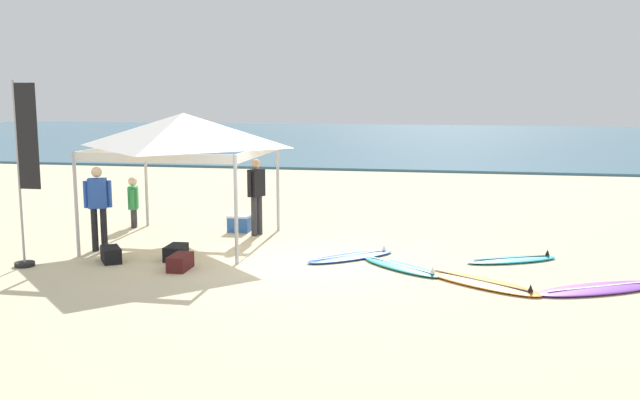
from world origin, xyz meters
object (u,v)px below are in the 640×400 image
at_px(surfboard_cyan, 512,259).
at_px(gear_bag_by_pole, 176,252).
at_px(person_black, 256,191).
at_px(person_green, 133,200).
at_px(surfboard_blue, 351,256).
at_px(gear_bag_near_tent, 111,255).
at_px(surfboard_teal, 402,267).
at_px(banner_flag, 25,182).
at_px(cooler_box, 239,223).
at_px(canopy_tent, 184,130).
at_px(surfboard_purple, 601,288).
at_px(gear_bag_on_sand, 180,262).
at_px(person_blue, 98,203).
at_px(surfboard_orange, 481,283).

distance_m(surfboard_cyan, gear_bag_by_pole, 6.43).
relative_size(surfboard_cyan, person_black, 1.10).
xyz_separation_m(surfboard_cyan, person_green, (-8.55, 1.85, 0.62)).
distance_m(surfboard_blue, gear_bag_near_tent, 4.58).
distance_m(surfboard_teal, gear_bag_near_tent, 5.47).
xyz_separation_m(surfboard_blue, banner_flag, (-5.73, -1.72, 1.54)).
relative_size(gear_bag_near_tent, cooler_box, 1.20).
bearing_deg(canopy_tent, banner_flag, -129.68).
bearing_deg(gear_bag_by_pole, cooler_box, 81.72).
bearing_deg(gear_bag_near_tent, surfboard_cyan, 10.81).
xyz_separation_m(surfboard_purple, surfboard_blue, (-4.30, 1.45, 0.00)).
xyz_separation_m(gear_bag_near_tent, gear_bag_on_sand, (1.51, -0.33, 0.00)).
xyz_separation_m(surfboard_teal, person_blue, (-6.10, 0.33, 0.95)).
bearing_deg(surfboard_orange, person_blue, 171.17).
bearing_deg(person_green, person_black, -6.46).
height_order(surfboard_blue, person_black, person_black).
distance_m(gear_bag_near_tent, gear_bag_by_pole, 1.21).
height_order(person_black, gear_bag_by_pole, person_black).
relative_size(surfboard_purple, gear_bag_on_sand, 3.96).
relative_size(surfboard_purple, surfboard_teal, 1.37).
bearing_deg(person_green, cooler_box, -1.61).
height_order(surfboard_orange, gear_bag_on_sand, gear_bag_on_sand).
bearing_deg(person_blue, canopy_tent, 37.04).
xyz_separation_m(surfboard_cyan, banner_flag, (-8.78, -2.04, 1.54)).
distance_m(person_blue, person_green, 2.52).
bearing_deg(person_blue, person_black, 38.09).
relative_size(person_blue, gear_bag_by_pole, 2.85).
bearing_deg(surfboard_purple, surfboard_cyan, 125.31).
xyz_separation_m(canopy_tent, person_green, (-1.85, 1.38, -1.73)).
distance_m(surfboard_purple, gear_bag_near_tent, 8.74).
height_order(surfboard_orange, surfboard_blue, same).
distance_m(surfboard_orange, surfboard_teal, 1.62).
bearing_deg(person_green, gear_bag_by_pole, -52.51).
height_order(gear_bag_near_tent, gear_bag_by_pole, same).
distance_m(surfboard_orange, banner_flag, 8.28).
distance_m(surfboard_purple, surfboard_blue, 4.54).
relative_size(surfboard_cyan, surfboard_purple, 0.79).
bearing_deg(surfboard_blue, cooler_box, 144.14).
relative_size(person_blue, banner_flag, 0.50).
xyz_separation_m(person_green, cooler_box, (2.61, -0.07, -0.46)).
bearing_deg(surfboard_purple, person_green, 159.75).
relative_size(surfboard_cyan, banner_flag, 0.55).
bearing_deg(cooler_box, person_black, -29.16).
bearing_deg(surfboard_teal, canopy_tent, 163.14).
bearing_deg(surfboard_purple, person_black, 154.00).
bearing_deg(surfboard_purple, banner_flag, -178.45).
bearing_deg(canopy_tent, surfboard_purple, -15.70).
bearing_deg(surfboard_orange, banner_flag, -178.15).
relative_size(person_blue, person_black, 1.00).
height_order(canopy_tent, surfboard_purple, canopy_tent).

